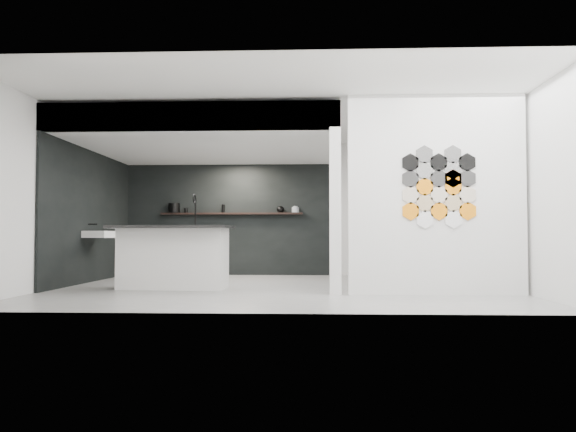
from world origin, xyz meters
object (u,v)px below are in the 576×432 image
at_px(wall_basin, 99,234).
at_px(utensil_cup, 186,210).
at_px(stockpot, 174,208).
at_px(partition_panel, 436,194).
at_px(kitchen_island, 173,256).
at_px(glass_vase, 295,209).
at_px(kettle, 280,209).
at_px(glass_bowl, 295,210).
at_px(bottle_dark, 223,209).

distance_m(wall_basin, utensil_cup, 2.38).
distance_m(wall_basin, stockpot, 2.29).
relative_size(partition_panel, kitchen_island, 1.48).
height_order(wall_basin, utensil_cup, utensil_cup).
distance_m(glass_vase, utensil_cup, 2.32).
xyz_separation_m(kettle, glass_vase, (0.32, 0.00, -0.00)).
distance_m(kettle, glass_bowl, 0.32).
distance_m(stockpot, glass_bowl, 2.58).
height_order(partition_panel, kitchen_island, partition_panel).
distance_m(stockpot, bottle_dark, 1.05).
xyz_separation_m(kitchen_island, kettle, (1.50, 3.12, 0.88)).
bearing_deg(kitchen_island, kettle, 67.80).
distance_m(partition_panel, kitchen_island, 4.06).
bearing_deg(bottle_dark, kettle, 0.00).
relative_size(wall_basin, glass_vase, 4.46).
height_order(partition_panel, wall_basin, partition_panel).
height_order(stockpot, bottle_dark, stockpot).
bearing_deg(kettle, glass_bowl, -10.41).
bearing_deg(partition_panel, glass_bowl, 118.23).
height_order(kitchen_island, bottle_dark, same).
bearing_deg(glass_vase, bottle_dark, 180.00).
bearing_deg(kitchen_island, glass_bowl, 63.27).
bearing_deg(stockpot, wall_basin, -111.47).
bearing_deg(partition_panel, bottle_dark, 133.00).
bearing_deg(glass_bowl, stockpot, 180.00).
xyz_separation_m(wall_basin, glass_vase, (3.39, 2.07, 0.54)).
xyz_separation_m(kitchen_island, stockpot, (-0.76, 3.12, 0.92)).
xyz_separation_m(stockpot, glass_bowl, (2.58, 0.00, -0.04)).
relative_size(kitchen_island, glass_bowl, 12.35).
relative_size(partition_panel, utensil_cup, 28.63).
distance_m(glass_bowl, glass_vase, 0.01).
xyz_separation_m(wall_basin, utensil_cup, (1.07, 2.07, 0.52)).
xyz_separation_m(kitchen_island, glass_vase, (1.81, 3.12, 0.88)).
bearing_deg(glass_bowl, partition_panel, -61.77).
height_order(glass_bowl, glass_vase, glass_vase).
height_order(wall_basin, stockpot, stockpot).
bearing_deg(glass_vase, utensil_cup, 180.00).
xyz_separation_m(partition_panel, glass_bowl, (-2.08, 3.87, -0.03)).
relative_size(partition_panel, stockpot, 11.47).
bearing_deg(utensil_cup, stockpot, 180.00).
xyz_separation_m(partition_panel, glass_vase, (-2.08, 3.87, -0.01)).
xyz_separation_m(stockpot, glass_vase, (2.58, 0.00, -0.03)).
bearing_deg(kettle, utensil_cup, 169.59).
relative_size(partition_panel, glass_bowl, 18.22).
bearing_deg(utensil_cup, bottle_dark, 0.00).
bearing_deg(glass_bowl, utensil_cup, 180.00).
bearing_deg(kitchen_island, bottle_dark, 88.25).
xyz_separation_m(partition_panel, kettle, (-2.39, 3.87, -0.01)).
bearing_deg(kettle, wall_basin, -156.52).
distance_m(wall_basin, glass_vase, 4.01).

